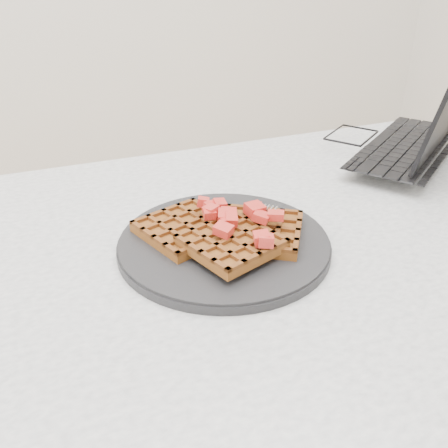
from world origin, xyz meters
The scene contains 6 objects.
table centered at (0.00, 0.00, 0.64)m, with size 1.20×0.80×0.75m.
plate centered at (-0.05, 0.00, 0.76)m, with size 0.30×0.30×0.02m, color black.
waffles centered at (-0.05, -0.01, 0.78)m, with size 0.25×0.22×0.03m.
strawberry_pile centered at (-0.05, 0.00, 0.80)m, with size 0.15×0.15×0.02m, color #A8120E, non-canonical shape.
fork centered at (-0.01, -0.03, 0.77)m, with size 0.02×0.18×0.02m, color silver, non-canonical shape.
laptop centered at (0.41, 0.21, 0.79)m, with size 0.45×0.43×0.26m.
Camera 1 is at (-0.27, -0.57, 1.13)m, focal length 40.00 mm.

